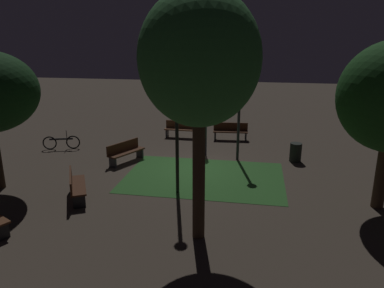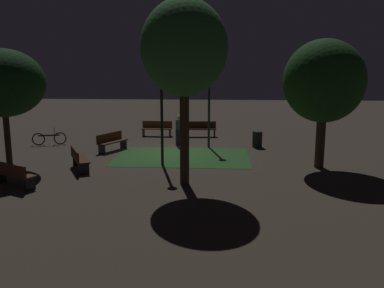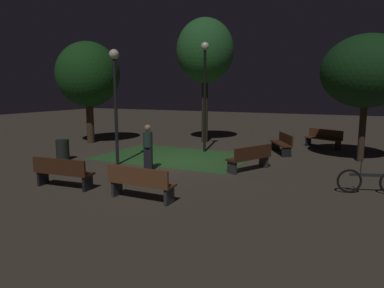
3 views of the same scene
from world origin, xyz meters
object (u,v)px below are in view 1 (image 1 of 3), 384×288
bench_front_right (231,131)px  lamp_post_plaza_west (177,101)px  bench_back_row (182,128)px  trash_bin (296,152)px  pedestrian (203,137)px  bicycle (61,142)px  bench_near_trees (76,185)px  bench_lawn_edge (125,151)px  tree_back_left (199,60)px  lamp_post_path_center (240,95)px

bench_front_right → lamp_post_plaza_west: 7.78m
bench_back_row → trash_bin: 6.43m
pedestrian → bicycle: bearing=2.3°
bench_front_right → bench_near_trees: 9.40m
bench_near_trees → bench_lawn_edge: (-0.36, -3.82, 0.00)m
tree_back_left → trash_bin: 8.74m
bench_lawn_edge → bicycle: size_ratio=1.08×
bench_near_trees → tree_back_left: bearing=159.0°
lamp_post_path_center → pedestrian: bearing=-12.9°
bench_front_right → lamp_post_path_center: size_ratio=0.43×
tree_back_left → pedestrian: size_ratio=3.99×
tree_back_left → bicycle: 11.19m
trash_bin → bench_front_right: bearing=-44.7°
bench_near_trees → bicycle: 6.04m
bench_near_trees → tree_back_left: 6.39m
pedestrian → lamp_post_plaza_west: bearing=86.3°
bench_back_row → tree_back_left: size_ratio=0.28×
tree_back_left → lamp_post_plaza_west: 3.35m
bench_near_trees → tree_back_left: (-4.45, 1.71, 4.25)m
lamp_post_plaza_west → trash_bin: 6.65m
lamp_post_plaza_west → bicycle: bearing=-31.2°
bench_lawn_edge → lamp_post_path_center: lamp_post_path_center is taller
bench_lawn_edge → lamp_post_plaza_west: (-2.92, 2.77, 2.77)m
bench_back_row → bench_near_trees: bearing=76.6°
lamp_post_plaza_west → trash_bin: bearing=-136.5°
lamp_post_path_center → trash_bin: (-2.50, -0.23, -2.48)m
bench_front_right → trash_bin: size_ratio=2.22×
bench_front_right → pedestrian: (1.03, 2.89, 0.37)m
lamp_post_plaza_west → trash_bin: (-4.36, -4.13, -2.84)m
bench_front_right → trash_bin: bench_front_right is taller
bench_near_trees → bench_back_row: bearing=-103.4°
bench_front_right → bench_back_row: same height
tree_back_left → lamp_post_plaza_west: bearing=-66.9°
bench_near_trees → bicycle: (3.32, -5.04, -0.14)m
tree_back_left → pedestrian: tree_back_left is taller
bench_back_row → lamp_post_path_center: size_ratio=0.43×
bench_front_right → bench_back_row: (2.62, -0.00, 0.00)m
bench_near_trees → bench_lawn_edge: same height
bench_front_right → bicycle: bearing=21.8°
trash_bin → pedestrian: (4.09, -0.13, 0.44)m
lamp_post_plaza_west → bench_near_trees: bearing=17.8°
lamp_post_path_center → trash_bin: lamp_post_path_center is taller
lamp_post_plaza_west → lamp_post_path_center: bearing=-115.5°
bench_near_trees → lamp_post_path_center: size_ratio=0.43×
tree_back_left → bench_near_trees: bearing=-21.0°
bench_back_row → bench_near_trees: (1.96, 8.21, 0.00)m
tree_back_left → bicycle: bearing=-41.0°
bench_near_trees → pedestrian: 6.40m
bench_near_trees → trash_bin: bench_near_trees is taller
bench_near_trees → tree_back_left: tree_back_left is taller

